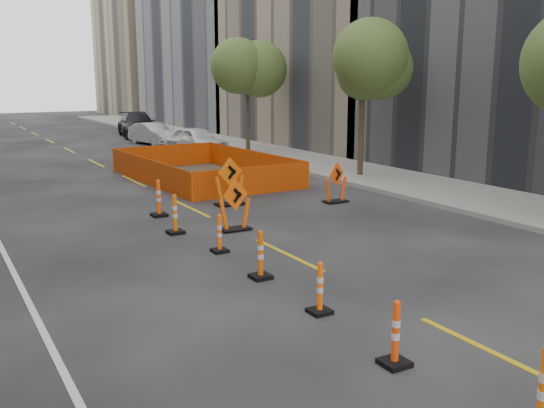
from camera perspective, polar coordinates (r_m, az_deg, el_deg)
ground_plane at (r=11.33m, az=12.23°, el=-9.71°), size 140.00×140.00×0.00m
sidewalk_right at (r=25.84m, az=9.31°, el=2.71°), size 4.00×90.00×0.15m
bld_right_c at (r=39.84m, az=7.83°, el=15.90°), size 12.00×16.00×14.00m
bld_right_d at (r=54.01m, az=-3.31°, el=18.09°), size 12.00×18.00×20.00m
bld_right_e at (r=70.71m, az=-10.23°, el=14.82°), size 12.00×14.00×16.00m
tree_r_b at (r=25.15m, az=8.57°, el=12.67°), size 2.80×2.80×5.95m
tree_r_c at (r=33.57m, az=-2.33°, el=12.55°), size 2.80×2.80×5.95m
channelizer_1 at (r=7.96m, az=24.20°, el=-15.72°), size 0.44×0.44×1.13m
channelizer_2 at (r=9.08m, az=11.57°, el=-11.82°), size 0.40×0.40×1.00m
channelizer_3 at (r=10.79m, az=4.54°, el=-7.85°), size 0.38×0.38×0.96m
channelizer_4 at (r=12.56m, az=-1.08°, el=-4.77°), size 0.41×0.41×1.04m
channelizer_5 at (r=14.49m, az=-4.97°, el=-2.75°), size 0.37×0.37×0.94m
channelizer_6 at (r=16.34m, az=-9.13°, el=-0.94°), size 0.42×0.42×1.07m
channelizer_7 at (r=18.45m, az=-10.62°, el=0.56°), size 0.44×0.44×1.12m
chevron_sign_left at (r=16.45m, az=-3.50°, el=-0.10°), size 1.06×0.78×1.42m
chevron_sign_center at (r=19.74m, az=-4.01°, el=2.13°), size 1.15×0.82×1.58m
chevron_sign_right at (r=20.24m, az=6.03°, el=2.05°), size 1.05×0.85×1.37m
safety_fence at (r=25.04m, az=-6.53°, el=3.51°), size 5.15×8.37×1.02m
parked_car_near at (r=33.76m, az=-7.18°, el=6.01°), size 2.70×4.57×1.46m
parked_car_mid at (r=38.55m, az=-11.10°, el=6.50°), size 2.16×4.25×1.34m
parked_car_far at (r=43.97m, az=-12.55°, el=7.29°), size 3.27×6.04×1.66m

